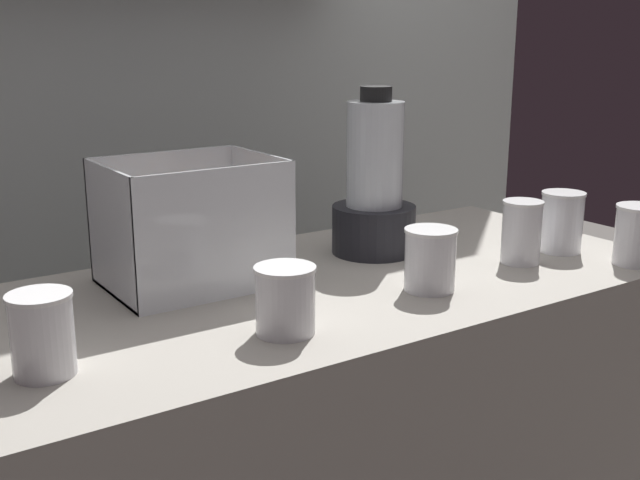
{
  "coord_description": "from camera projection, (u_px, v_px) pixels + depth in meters",
  "views": [
    {
      "loc": [
        -0.77,
        -1.14,
        1.35
      ],
      "look_at": [
        0.0,
        0.0,
        0.98
      ],
      "focal_mm": 43.85,
      "sensor_mm": 36.0,
      "label": 1
    }
  ],
  "objects": [
    {
      "name": "juice_cup_pomegranate_far_right",
      "position": [
        561.0,
        226.0,
        1.63
      ],
      "size": [
        0.09,
        0.09,
        0.13
      ],
      "color": "white",
      "rests_on": "counter"
    },
    {
      "name": "back_wall_unit",
      "position": [
        149.0,
        67.0,
        1.96
      ],
      "size": [
        2.6,
        0.24,
        2.5
      ],
      "color": "silver",
      "rests_on": "ground_plane"
    },
    {
      "name": "blender_pitcher",
      "position": [
        374.0,
        191.0,
        1.61
      ],
      "size": [
        0.17,
        0.17,
        0.34
      ],
      "color": "black",
      "rests_on": "counter"
    },
    {
      "name": "juice_cup_orange_left",
      "position": [
        285.0,
        305.0,
        1.19
      ],
      "size": [
        0.1,
        0.1,
        0.11
      ],
      "color": "white",
      "rests_on": "counter"
    },
    {
      "name": "juice_cup_mango_far_left",
      "position": [
        43.0,
        340.0,
        1.04
      ],
      "size": [
        0.09,
        0.09,
        0.11
      ],
      "color": "white",
      "rests_on": "counter"
    },
    {
      "name": "juice_cup_mango_rightmost",
      "position": [
        638.0,
        238.0,
        1.54
      ],
      "size": [
        0.09,
        0.09,
        0.12
      ],
      "color": "white",
      "rests_on": "counter"
    },
    {
      "name": "carrot_display_bin",
      "position": [
        192.0,
        246.0,
        1.42
      ],
      "size": [
        0.3,
        0.24,
        0.23
      ],
      "color": "white",
      "rests_on": "counter"
    },
    {
      "name": "juice_cup_carrot_right",
      "position": [
        521.0,
        234.0,
        1.55
      ],
      "size": [
        0.08,
        0.08,
        0.13
      ],
      "color": "white",
      "rests_on": "counter"
    },
    {
      "name": "juice_cup_mango_middle",
      "position": [
        430.0,
        264.0,
        1.39
      ],
      "size": [
        0.09,
        0.09,
        0.11
      ],
      "color": "white",
      "rests_on": "counter"
    }
  ]
}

